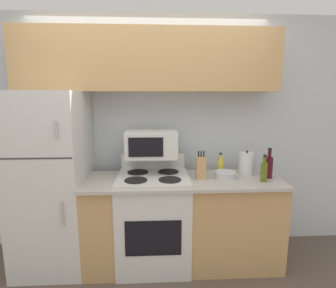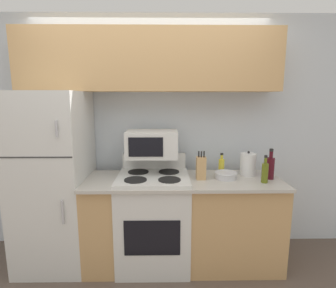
% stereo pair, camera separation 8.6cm
% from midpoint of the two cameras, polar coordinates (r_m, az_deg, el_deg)
% --- Properties ---
extents(ground_plane, '(12.00, 12.00, 0.00)m').
position_cam_midpoint_polar(ground_plane, '(2.75, -3.21, -27.70)').
color(ground_plane, brown).
extents(wall_back, '(8.00, 0.05, 2.55)m').
position_cam_midpoint_polar(wall_back, '(2.95, -2.86, 2.10)').
color(wall_back, silver).
rests_on(wall_back, ground_plane).
extents(lower_cabinets, '(1.91, 0.65, 0.90)m').
position_cam_midpoint_polar(lower_cabinets, '(2.77, 4.15, -16.35)').
color(lower_cabinets, tan).
rests_on(lower_cabinets, ground_plane).
extents(refrigerator, '(0.67, 0.74, 1.74)m').
position_cam_midpoint_polar(refrigerator, '(2.86, -22.75, -7.24)').
color(refrigerator, silver).
rests_on(refrigerator, ground_plane).
extents(upper_cabinets, '(2.58, 0.35, 0.60)m').
position_cam_midpoint_polar(upper_cabinets, '(2.74, -3.16, 17.56)').
color(upper_cabinets, tan).
rests_on(upper_cabinets, refrigerator).
extents(stove, '(0.70, 0.63, 1.09)m').
position_cam_midpoint_polar(stove, '(2.74, -2.24, -15.96)').
color(stove, silver).
rests_on(stove, ground_plane).
extents(microwave, '(0.51, 0.35, 0.26)m').
position_cam_midpoint_polar(microwave, '(2.63, -2.58, 0.03)').
color(microwave, silver).
rests_on(microwave, stove).
extents(knife_block, '(0.09, 0.08, 0.28)m').
position_cam_midpoint_polar(knife_block, '(2.57, 8.15, -5.16)').
color(knife_block, tan).
rests_on(knife_block, lower_cabinets).
extents(bowl, '(0.22, 0.22, 0.06)m').
position_cam_midpoint_polar(bowl, '(2.66, 13.37, -6.59)').
color(bowl, silver).
rests_on(bowl, lower_cabinets).
extents(bottle_cooking_spray, '(0.06, 0.06, 0.22)m').
position_cam_midpoint_polar(bottle_cooking_spray, '(2.79, 12.41, -4.64)').
color(bottle_cooking_spray, gold).
rests_on(bottle_cooking_spray, lower_cabinets).
extents(bottle_olive_oil, '(0.06, 0.06, 0.26)m').
position_cam_midpoint_polar(bottle_olive_oil, '(2.62, 21.23, -5.71)').
color(bottle_olive_oil, '#5B6619').
rests_on(bottle_olive_oil, lower_cabinets).
extents(bottle_wine_red, '(0.08, 0.08, 0.30)m').
position_cam_midpoint_polar(bottle_wine_red, '(2.76, 22.21, -4.70)').
color(bottle_wine_red, '#470F19').
rests_on(bottle_wine_red, lower_cabinets).
extents(bottle_soy_sauce, '(0.05, 0.05, 0.18)m').
position_cam_midpoint_polar(bottle_soy_sauce, '(2.86, 21.91, -5.12)').
color(bottle_soy_sauce, black).
rests_on(bottle_soy_sauce, lower_cabinets).
extents(kettle, '(0.16, 0.16, 0.25)m').
position_cam_midpoint_polar(kettle, '(2.81, 17.85, -4.22)').
color(kettle, white).
rests_on(kettle, lower_cabinets).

